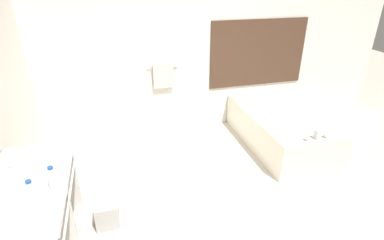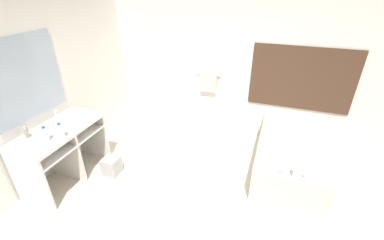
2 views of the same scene
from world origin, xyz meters
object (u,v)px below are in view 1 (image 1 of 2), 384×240
Objects in this scene: bathtub at (280,127)px; waste_bin at (107,213)px; water_bottle_2 at (32,193)px; water_bottle_1 at (53,179)px.

waste_bin is at bearing -158.22° from bathtub.
bathtub is 3.55m from water_bottle_2.
water_bottle_1 is at bearing 44.21° from water_bottle_2.
waste_bin is (0.45, 0.58, -0.84)m from water_bottle_2.
bathtub is 8.39× the size of water_bottle_1.
bathtub is 3.38m from water_bottle_1.
bathtub is at bearing 27.91° from water_bottle_2.
water_bottle_1 is at bearing -124.97° from waste_bin.
water_bottle_2 is (-0.13, -0.13, -0.00)m from water_bottle_1.
water_bottle_2 is at bearing -135.79° from water_bottle_1.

